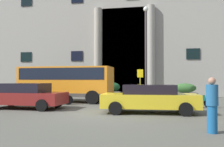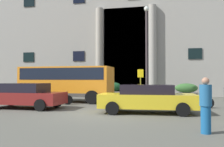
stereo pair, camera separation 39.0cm
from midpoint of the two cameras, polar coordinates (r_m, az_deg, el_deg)
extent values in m
cube|color=#525248|center=(11.72, -1.93, -9.67)|extent=(80.00, 64.00, 0.12)
cube|color=gray|center=(29.85, 6.60, 13.34)|extent=(43.31, 9.00, 18.36)
cube|color=black|center=(24.73, 3.70, 5.15)|extent=(4.53, 0.12, 8.84)
cylinder|color=gray|center=(24.96, -2.47, 5.08)|extent=(0.78, 0.78, 8.84)
cylinder|color=gray|center=(24.17, 9.85, 5.31)|extent=(0.78, 0.78, 8.84)
cube|color=black|center=(28.26, -18.42, 3.63)|extent=(1.25, 0.08, 1.02)
cube|color=black|center=(25.80, -7.30, 4.04)|extent=(1.25, 0.08, 1.02)
cube|color=black|center=(24.49, 19.16, 4.39)|extent=(1.25, 0.08, 1.02)
cube|color=black|center=(29.40, -18.34, 15.49)|extent=(1.25, 0.08, 1.02)
cube|color=orange|center=(18.06, -9.79, -1.80)|extent=(6.51, 2.48, 2.06)
cube|color=black|center=(18.07, -9.78, -0.13)|extent=(6.12, 2.51, 0.80)
cube|color=black|center=(17.11, 0.13, -0.67)|extent=(0.07, 2.06, 1.01)
cube|color=#49453F|center=(18.10, -9.80, -4.69)|extent=(6.51, 2.52, 0.24)
cylinder|color=black|center=(18.55, -1.81, -4.99)|extent=(0.90, 0.28, 0.90)
cylinder|color=black|center=(16.19, -3.97, -5.53)|extent=(0.90, 0.28, 0.90)
cylinder|color=black|center=(20.16, -14.47, -4.65)|extent=(0.90, 0.28, 0.90)
cylinder|color=black|center=(18.02, -18.02, -5.04)|extent=(0.90, 0.28, 0.90)
cylinder|color=#9D9220|center=(18.36, 7.25, -2.81)|extent=(0.08, 0.08, 2.32)
cube|color=yellow|center=(18.33, 7.23, 0.03)|extent=(0.44, 0.03, 0.60)
cube|color=slate|center=(23.72, -12.60, -4.54)|extent=(1.57, 0.75, 0.58)
ellipsoid|color=#164B27|center=(23.69, -12.59, -2.52)|extent=(1.51, 0.67, 1.09)
cube|color=slate|center=(22.12, 17.37, -4.89)|extent=(1.99, 0.88, 0.47)
ellipsoid|color=#34622C|center=(22.09, 17.36, -3.25)|extent=(1.91, 0.79, 0.80)
cube|color=#6B665B|center=(22.54, 0.87, -4.82)|extent=(1.49, 0.98, 0.52)
ellipsoid|color=#154221|center=(22.51, 0.87, -3.11)|extent=(1.43, 0.88, 0.83)
cube|color=maroon|center=(14.64, -18.93, -5.36)|extent=(4.47, 1.93, 0.64)
cube|color=black|center=(14.61, -18.91, -3.13)|extent=(2.43, 1.67, 0.50)
cylinder|color=black|center=(14.73, -12.02, -6.48)|extent=(0.62, 0.21, 0.62)
cylinder|color=black|center=(13.11, -15.51, -7.11)|extent=(0.62, 0.21, 0.62)
cylinder|color=black|center=(16.25, -21.69, -5.92)|extent=(0.62, 0.21, 0.62)
cube|color=gold|center=(12.11, 9.05, -6.25)|extent=(4.70, 2.09, 0.66)
cube|color=black|center=(12.07, 9.04, -3.63)|extent=(2.58, 1.74, 0.45)
cylinder|color=black|center=(13.14, 15.93, -7.09)|extent=(0.63, 0.24, 0.62)
cylinder|color=black|center=(11.35, 17.07, -8.01)|extent=(0.63, 0.24, 0.62)
cylinder|color=black|center=(13.12, 2.14, -7.14)|extent=(0.63, 0.24, 0.62)
cylinder|color=black|center=(11.34, 1.07, -8.07)|extent=(0.63, 0.24, 0.62)
cylinder|color=black|center=(15.00, 22.21, -6.35)|extent=(0.61, 0.20, 0.60)
cylinder|color=black|center=(14.58, 16.89, -6.54)|extent=(0.61, 0.22, 0.60)
cube|color=#166C62|center=(14.75, 19.58, -5.37)|extent=(0.94, 0.40, 0.32)
cube|color=black|center=(14.68, 18.91, -4.69)|extent=(0.55, 0.29, 0.12)
cylinder|color=#A5A5A8|center=(14.92, 21.78, -4.15)|extent=(0.13, 0.55, 0.03)
cylinder|color=black|center=(16.07, -9.49, -6.08)|extent=(0.60, 0.27, 0.60)
cylinder|color=black|center=(16.27, -14.71, -6.00)|extent=(0.61, 0.29, 0.60)
cube|color=gold|center=(16.13, -12.11, -5.06)|extent=(0.97, 0.50, 0.32)
cube|color=black|center=(16.15, -12.74, -4.41)|extent=(0.56, 0.34, 0.12)
cylinder|color=#A5A5A8|center=(16.04, -9.91, -4.02)|extent=(0.19, 0.54, 0.03)
cylinder|color=black|center=(14.86, 6.92, -6.49)|extent=(0.61, 0.15, 0.60)
cylinder|color=black|center=(14.93, 1.69, -6.47)|extent=(0.61, 0.17, 0.60)
cube|color=#186869|center=(14.86, 4.30, -5.41)|extent=(0.88, 0.31, 0.32)
cube|color=black|center=(14.86, 3.60, -4.72)|extent=(0.54, 0.24, 0.12)
cylinder|color=#A5A5A8|center=(14.82, 6.49, -4.25)|extent=(0.08, 0.55, 0.03)
cylinder|color=#165187|center=(8.12, 22.26, -9.92)|extent=(0.30, 0.30, 0.84)
cylinder|color=#1F5685|center=(8.04, 22.21, -4.70)|extent=(0.36, 0.36, 0.64)
sphere|color=#A17157|center=(8.03, 22.19, -1.61)|extent=(0.22, 0.22, 0.22)
cylinder|color=#3D3536|center=(19.59, 8.62, 4.19)|extent=(0.18, 0.18, 7.03)
sphere|color=white|center=(20.28, 8.59, 14.64)|extent=(0.40, 0.40, 0.40)
camera|label=1|loc=(0.19, -89.36, -0.01)|focal=39.38mm
camera|label=2|loc=(0.19, 90.64, 0.01)|focal=39.38mm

